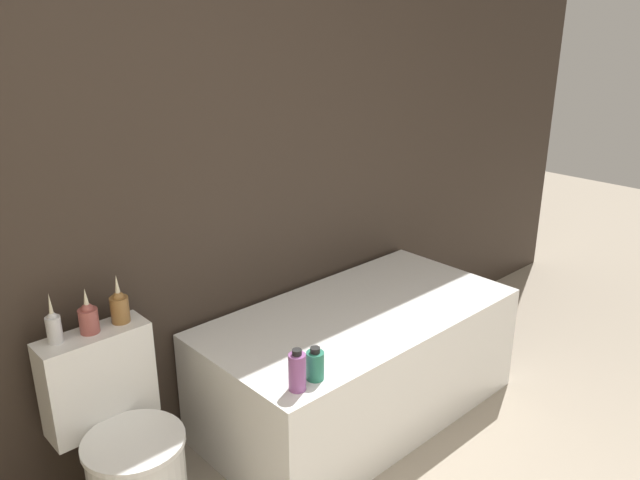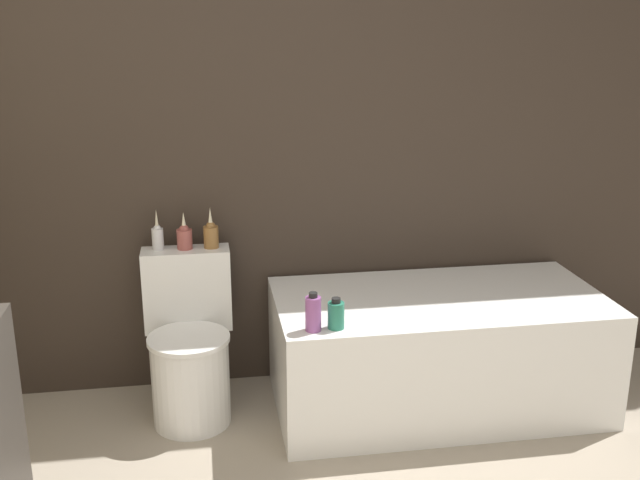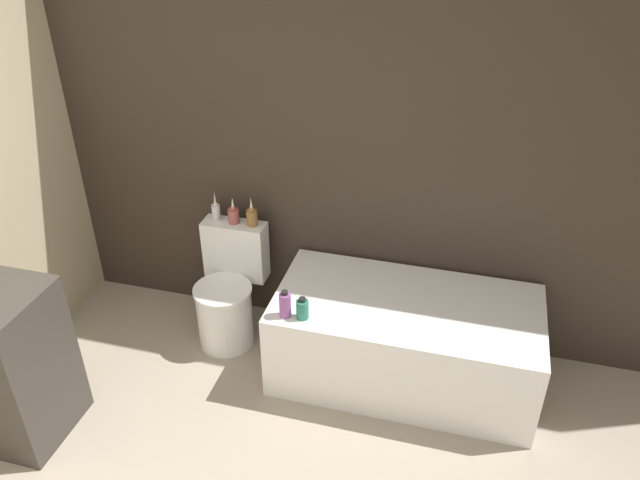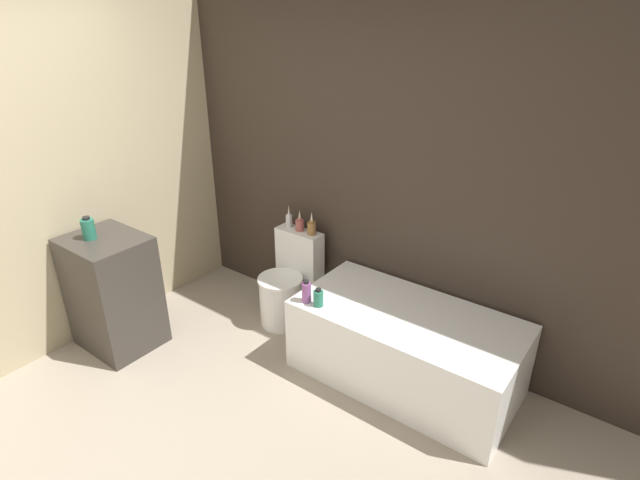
# 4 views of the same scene
# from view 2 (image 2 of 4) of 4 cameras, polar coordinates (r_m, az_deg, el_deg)

# --- Properties ---
(wall_back_tiled) EXTENTS (6.40, 0.06, 2.60)m
(wall_back_tiled) POSITION_cam_2_polar(r_m,az_deg,el_deg) (3.48, -5.68, 9.31)
(wall_back_tiled) COLOR #332821
(wall_back_tiled) RESTS_ON ground_plane
(bathtub) EXTENTS (1.48, 0.75, 0.54)m
(bathtub) POSITION_cam_2_polar(r_m,az_deg,el_deg) (3.52, 8.91, -8.26)
(bathtub) COLOR white
(bathtub) RESTS_ON ground
(toilet) EXTENTS (0.40, 0.50, 0.73)m
(toilet) POSITION_cam_2_polar(r_m,az_deg,el_deg) (3.42, -9.90, -8.26)
(toilet) COLOR white
(toilet) RESTS_ON ground
(vase_gold) EXTENTS (0.05, 0.05, 0.19)m
(vase_gold) POSITION_cam_2_polar(r_m,az_deg,el_deg) (3.43, -12.27, 0.29)
(vase_gold) COLOR silver
(vase_gold) RESTS_ON toilet
(vase_silver) EXTENTS (0.07, 0.07, 0.17)m
(vase_silver) POSITION_cam_2_polar(r_m,az_deg,el_deg) (3.42, -10.29, 0.29)
(vase_silver) COLOR #994C47
(vase_silver) RESTS_ON toilet
(vase_bronze) EXTENTS (0.07, 0.07, 0.19)m
(vase_bronze) POSITION_cam_2_polar(r_m,az_deg,el_deg) (3.42, -8.31, 0.47)
(vase_bronze) COLOR olive
(vase_bronze) RESTS_ON toilet
(shampoo_bottle_tall) EXTENTS (0.06, 0.06, 0.16)m
(shampoo_bottle_tall) POSITION_cam_2_polar(r_m,az_deg,el_deg) (2.99, -0.52, -5.60)
(shampoo_bottle_tall) COLOR #8C4C8C
(shampoo_bottle_tall) RESTS_ON bathtub
(shampoo_bottle_short) EXTENTS (0.07, 0.07, 0.13)m
(shampoo_bottle_short) POSITION_cam_2_polar(r_m,az_deg,el_deg) (3.02, 1.23, -5.71)
(shampoo_bottle_short) COLOR #267259
(shampoo_bottle_short) RESTS_ON bathtub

